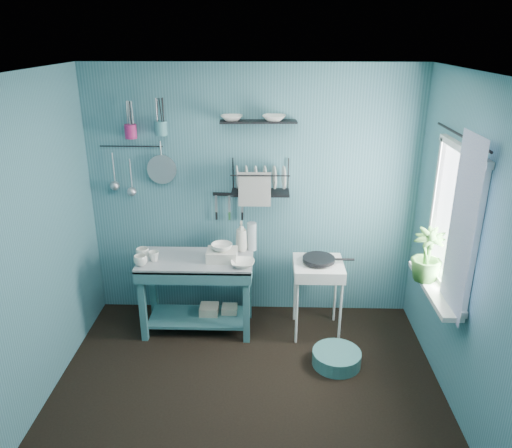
{
  "coord_description": "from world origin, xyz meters",
  "views": [
    {
      "loc": [
        0.17,
        -3.16,
        2.75
      ],
      "look_at": [
        0.05,
        0.85,
        1.2
      ],
      "focal_mm": 35.0,
      "sensor_mm": 36.0,
      "label": 1
    }
  ],
  "objects_px": {
    "dish_rack": "(260,177)",
    "colander": "(162,169)",
    "floor_basin": "(336,358)",
    "potted_plant": "(427,255)",
    "water_bottle": "(252,236)",
    "utensil_cup_magenta": "(131,131)",
    "work_counter": "(198,294)",
    "frying_pan": "(319,259)",
    "storage_tin_large": "(209,315)",
    "mug_left": "(141,260)",
    "mug_mid": "(154,256)",
    "soap_bottle": "(241,236)",
    "utensil_cup_teal": "(161,128)",
    "wash_tub": "(222,255)",
    "hotplate_stand": "(317,298)",
    "mug_right": "(143,253)",
    "storage_tin_small": "(230,315)"
  },
  "relations": [
    {
      "from": "mug_right",
      "to": "mug_left",
      "type": "bearing_deg",
      "value": -82.87
    },
    {
      "from": "mug_mid",
      "to": "storage_tin_small",
      "type": "height_order",
      "value": "mug_mid"
    },
    {
      "from": "potted_plant",
      "to": "floor_basin",
      "type": "height_order",
      "value": "potted_plant"
    },
    {
      "from": "mug_mid",
      "to": "dish_rack",
      "type": "xyz_separation_m",
      "value": [
        0.98,
        0.35,
        0.67
      ]
    },
    {
      "from": "mug_right",
      "to": "hotplate_stand",
      "type": "height_order",
      "value": "mug_right"
    },
    {
      "from": "work_counter",
      "to": "dish_rack",
      "type": "relative_size",
      "value": 1.94
    },
    {
      "from": "work_counter",
      "to": "soap_bottle",
      "type": "bearing_deg",
      "value": 28.79
    },
    {
      "from": "water_bottle",
      "to": "hotplate_stand",
      "type": "relative_size",
      "value": 0.38
    },
    {
      "from": "hotplate_stand",
      "to": "dish_rack",
      "type": "bearing_deg",
      "value": 159.25
    },
    {
      "from": "water_bottle",
      "to": "utensil_cup_magenta",
      "type": "distance_m",
      "value": 1.5
    },
    {
      "from": "frying_pan",
      "to": "utensil_cup_magenta",
      "type": "distance_m",
      "value": 2.11
    },
    {
      "from": "dish_rack",
      "to": "floor_basin",
      "type": "distance_m",
      "value": 1.78
    },
    {
      "from": "mug_left",
      "to": "floor_basin",
      "type": "bearing_deg",
      "value": -12.4
    },
    {
      "from": "dish_rack",
      "to": "storage_tin_large",
      "type": "xyz_separation_m",
      "value": [
        -0.5,
        -0.24,
        -1.36
      ]
    },
    {
      "from": "mug_left",
      "to": "mug_mid",
      "type": "distance_m",
      "value": 0.14
    },
    {
      "from": "colander",
      "to": "storage_tin_small",
      "type": "relative_size",
      "value": 1.4
    },
    {
      "from": "work_counter",
      "to": "storage_tin_small",
      "type": "bearing_deg",
      "value": 18.25
    },
    {
      "from": "wash_tub",
      "to": "potted_plant",
      "type": "relative_size",
      "value": 0.62
    },
    {
      "from": "dish_rack",
      "to": "colander",
      "type": "height_order",
      "value": "colander"
    },
    {
      "from": "hotplate_stand",
      "to": "colander",
      "type": "bearing_deg",
      "value": 174.18
    },
    {
      "from": "mug_right",
      "to": "utensil_cup_teal",
      "type": "distance_m",
      "value": 1.18
    },
    {
      "from": "utensil_cup_teal",
      "to": "colander",
      "type": "xyz_separation_m",
      "value": [
        -0.03,
        0.03,
        -0.4
      ]
    },
    {
      "from": "potted_plant",
      "to": "utensil_cup_teal",
      "type": "bearing_deg",
      "value": 159.64
    },
    {
      "from": "utensil_cup_magenta",
      "to": "colander",
      "type": "bearing_deg",
      "value": 6.62
    },
    {
      "from": "work_counter",
      "to": "floor_basin",
      "type": "xyz_separation_m",
      "value": [
        1.29,
        -0.55,
        -0.31
      ]
    },
    {
      "from": "utensil_cup_magenta",
      "to": "storage_tin_large",
      "type": "relative_size",
      "value": 0.59
    },
    {
      "from": "storage_tin_small",
      "to": "colander",
      "type": "bearing_deg",
      "value": 155.78
    },
    {
      "from": "potted_plant",
      "to": "dish_rack",
      "type": "bearing_deg",
      "value": 149.77
    },
    {
      "from": "frying_pan",
      "to": "utensil_cup_magenta",
      "type": "xyz_separation_m",
      "value": [
        -1.76,
        0.36,
        1.11
      ]
    },
    {
      "from": "mug_mid",
      "to": "storage_tin_small",
      "type": "distance_m",
      "value": 0.99
    },
    {
      "from": "mug_right",
      "to": "storage_tin_large",
      "type": "height_order",
      "value": "mug_right"
    },
    {
      "from": "mug_left",
      "to": "mug_mid",
      "type": "bearing_deg",
      "value": 45.0
    },
    {
      "from": "work_counter",
      "to": "mug_mid",
      "type": "relative_size",
      "value": 10.68
    },
    {
      "from": "soap_bottle",
      "to": "floor_basin",
      "type": "xyz_separation_m",
      "value": [
        0.87,
        -0.75,
        -0.84
      ]
    },
    {
      "from": "water_bottle",
      "to": "mug_left",
      "type": "bearing_deg",
      "value": -159.19
    },
    {
      "from": "mug_left",
      "to": "water_bottle",
      "type": "xyz_separation_m",
      "value": [
        1.0,
        0.38,
        0.09
      ]
    },
    {
      "from": "mug_mid",
      "to": "soap_bottle",
      "type": "distance_m",
      "value": 0.85
    },
    {
      "from": "frying_pan",
      "to": "storage_tin_large",
      "type": "height_order",
      "value": "frying_pan"
    },
    {
      "from": "water_bottle",
      "to": "dish_rack",
      "type": "relative_size",
      "value": 0.51
    },
    {
      "from": "mug_mid",
      "to": "utensil_cup_magenta",
      "type": "xyz_separation_m",
      "value": [
        -0.23,
        0.4,
        1.08
      ]
    },
    {
      "from": "potted_plant",
      "to": "storage_tin_large",
      "type": "relative_size",
      "value": 2.04
    },
    {
      "from": "floor_basin",
      "to": "potted_plant",
      "type": "bearing_deg",
      "value": 3.32
    },
    {
      "from": "utensil_cup_teal",
      "to": "mug_mid",
      "type": "bearing_deg",
      "value": -98.67
    },
    {
      "from": "wash_tub",
      "to": "water_bottle",
      "type": "relative_size",
      "value": 1.0
    },
    {
      "from": "frying_pan",
      "to": "water_bottle",
      "type": "bearing_deg",
      "value": 158.91
    },
    {
      "from": "mug_mid",
      "to": "wash_tub",
      "type": "height_order",
      "value": "wash_tub"
    },
    {
      "from": "utensil_cup_magenta",
      "to": "utensil_cup_teal",
      "type": "xyz_separation_m",
      "value": [
        0.29,
        0.0,
        0.03
      ]
    },
    {
      "from": "work_counter",
      "to": "water_bottle",
      "type": "distance_m",
      "value": 0.77
    },
    {
      "from": "hotplate_stand",
      "to": "utensil_cup_teal",
      "type": "bearing_deg",
      "value": 175.01
    },
    {
      "from": "work_counter",
      "to": "utensil_cup_teal",
      "type": "height_order",
      "value": "utensil_cup_teal"
    }
  ]
}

